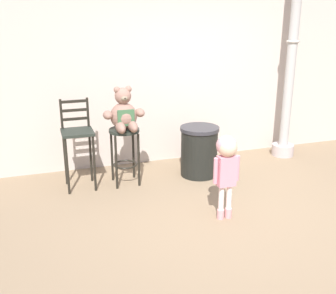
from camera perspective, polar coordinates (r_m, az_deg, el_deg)
ground_plane at (r=4.74m, az=10.13°, el=-9.83°), size 24.00×24.00×0.00m
building_wall at (r=6.26m, az=1.09°, el=15.07°), size 7.02×0.30×3.71m
bar_stool_with_teddy at (r=5.41m, az=-6.12°, el=0.34°), size 0.40×0.40×0.77m
teddy_bear at (r=5.27m, az=-6.21°, el=4.62°), size 0.54×0.49×0.57m
child_walking at (r=4.44m, az=8.25°, el=-1.74°), size 0.31×0.25×0.97m
trash_bin at (r=5.74m, az=4.40°, el=-0.57°), size 0.54×0.54×0.71m
lamppost at (r=6.60m, az=16.72°, el=9.33°), size 0.35×0.35×3.14m
bar_chair_empty at (r=5.36m, az=-12.62°, el=1.33°), size 0.40×0.40×1.17m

